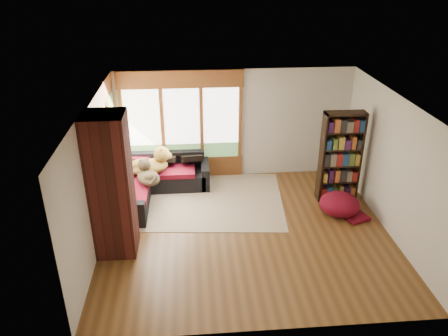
# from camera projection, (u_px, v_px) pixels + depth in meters

# --- Properties ---
(floor) EXTENTS (5.50, 5.50, 0.00)m
(floor) POSITION_uv_depth(u_px,v_px,m) (246.00, 232.00, 8.51)
(floor) COLOR brown
(floor) RESTS_ON ground
(ceiling) EXTENTS (5.50, 5.50, 0.00)m
(ceiling) POSITION_uv_depth(u_px,v_px,m) (250.00, 103.00, 7.38)
(ceiling) COLOR white
(wall_back) EXTENTS (5.50, 0.04, 2.60)m
(wall_back) POSITION_uv_depth(u_px,v_px,m) (234.00, 124.00, 10.18)
(wall_back) COLOR silver
(wall_back) RESTS_ON ground
(wall_front) EXTENTS (5.50, 0.04, 2.60)m
(wall_front) POSITION_uv_depth(u_px,v_px,m) (273.00, 257.00, 5.71)
(wall_front) COLOR silver
(wall_front) RESTS_ON ground
(wall_left) EXTENTS (0.04, 5.00, 2.60)m
(wall_left) POSITION_uv_depth(u_px,v_px,m) (94.00, 178.00, 7.74)
(wall_left) COLOR silver
(wall_left) RESTS_ON ground
(wall_right) EXTENTS (0.04, 5.00, 2.60)m
(wall_right) POSITION_uv_depth(u_px,v_px,m) (394.00, 167.00, 8.15)
(wall_right) COLOR silver
(wall_right) RESTS_ON ground
(windows_back) EXTENTS (2.82, 0.10, 1.90)m
(windows_back) POSITION_uv_depth(u_px,v_px,m) (182.00, 124.00, 10.05)
(windows_back) COLOR brown
(windows_back) RESTS_ON wall_back
(windows_left) EXTENTS (0.10, 2.62, 1.90)m
(windows_left) POSITION_uv_depth(u_px,v_px,m) (106.00, 148.00, 8.80)
(windows_left) COLOR brown
(windows_left) RESTS_ON wall_left
(roller_blind) EXTENTS (0.03, 0.72, 0.90)m
(roller_blind) POSITION_uv_depth(u_px,v_px,m) (112.00, 116.00, 9.37)
(roller_blind) COLOR #6C8F52
(roller_blind) RESTS_ON wall_left
(brick_chimney) EXTENTS (0.70, 0.70, 2.60)m
(brick_chimney) POSITION_uv_depth(u_px,v_px,m) (111.00, 186.00, 7.45)
(brick_chimney) COLOR #471914
(brick_chimney) RESTS_ON ground
(sectional_sofa) EXTENTS (2.20, 2.20, 0.80)m
(sectional_sofa) POSITION_uv_depth(u_px,v_px,m) (150.00, 181.00, 9.76)
(sectional_sofa) COLOR black
(sectional_sofa) RESTS_ON ground
(area_rug) EXTENTS (3.52, 2.81, 0.01)m
(area_rug) POSITION_uv_depth(u_px,v_px,m) (206.00, 200.00, 9.61)
(area_rug) COLOR #EFDEC5
(area_rug) RESTS_ON ground
(bookshelf) EXTENTS (0.86, 0.29, 2.00)m
(bookshelf) POSITION_uv_depth(u_px,v_px,m) (340.00, 157.00, 9.25)
(bookshelf) COLOR black
(bookshelf) RESTS_ON ground
(pouf) EXTENTS (1.10, 1.10, 0.45)m
(pouf) POSITION_uv_depth(u_px,v_px,m) (340.00, 204.00, 9.01)
(pouf) COLOR maroon
(pouf) RESTS_ON area_rug
(dog_tan) EXTENTS (1.02, 0.78, 0.51)m
(dog_tan) POSITION_uv_depth(u_px,v_px,m) (151.00, 160.00, 9.62)
(dog_tan) COLOR brown
(dog_tan) RESTS_ON sectional_sofa
(dog_brindle) EXTENTS (0.68, 0.82, 0.40)m
(dog_brindle) POSITION_uv_depth(u_px,v_px,m) (147.00, 171.00, 9.25)
(dog_brindle) COLOR black
(dog_brindle) RESTS_ON sectional_sofa
(throw_pillows) EXTENTS (1.98, 1.68, 0.45)m
(throw_pillows) POSITION_uv_depth(u_px,v_px,m) (151.00, 159.00, 9.68)
(throw_pillows) COLOR black
(throw_pillows) RESTS_ON sectional_sofa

